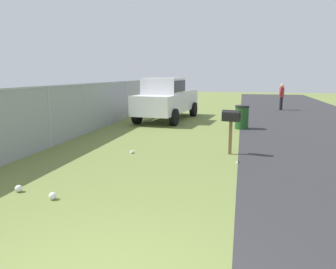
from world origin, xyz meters
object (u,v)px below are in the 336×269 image
Objects in this scene: pickup_truck at (166,98)px; trash_bin at (242,117)px; pedestrian at (282,95)px; mailbox at (231,119)px.

trash_bin is (-1.83, -3.68, -0.61)m from pickup_truck.
pedestrian is (6.19, -6.11, -0.14)m from pickup_truck.
trash_bin is at bearing 101.49° from pedestrian.
mailbox is at bearing 33.73° from pickup_truck.
pedestrian is at bearing 2.72° from mailbox.
trash_bin is 0.59× the size of pedestrian.
pedestrian is at bearing -16.88° from trash_bin.
pickup_truck is (6.44, 3.37, 0.09)m from mailbox.
mailbox is 4.64m from trash_bin.
mailbox is at bearing 176.20° from trash_bin.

